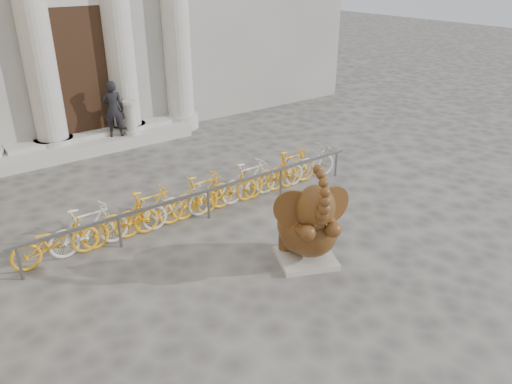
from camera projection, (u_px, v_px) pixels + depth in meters
ground at (294, 295)px, 8.87m from camera, size 80.00×80.00×0.00m
entrance_steps at (98, 144)px, 15.61m from camera, size 6.00×1.20×0.36m
elephant_statue at (308, 226)px, 9.51m from camera, size 1.49×1.73×2.18m
bike_rack at (202, 194)px, 11.48m from camera, size 8.55×0.53×1.00m
pedestrian at (113, 109)px, 15.34m from camera, size 0.75×0.64×1.75m
balustrade_post at (131, 119)px, 15.67m from camera, size 0.44×0.44×1.08m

